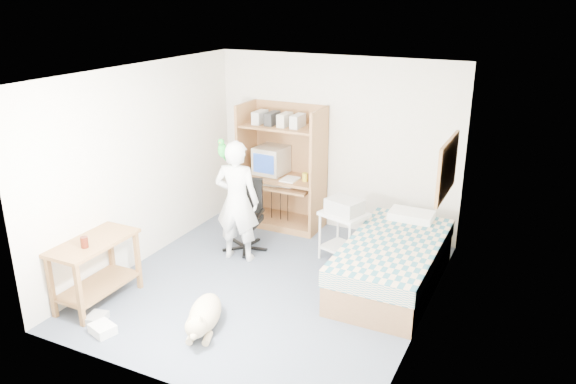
% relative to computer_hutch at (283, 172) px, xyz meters
% --- Properties ---
extents(floor, '(4.00, 4.00, 0.00)m').
position_rel_computer_hutch_xyz_m(floor, '(0.70, -1.74, -0.82)').
color(floor, '#414A59').
rests_on(floor, ground).
extents(wall_back, '(3.60, 0.02, 2.50)m').
position_rel_computer_hutch_xyz_m(wall_back, '(0.70, 0.26, 0.43)').
color(wall_back, silver).
rests_on(wall_back, floor).
extents(wall_right, '(0.02, 4.00, 2.50)m').
position_rel_computer_hutch_xyz_m(wall_right, '(2.50, -1.74, 0.43)').
color(wall_right, silver).
rests_on(wall_right, floor).
extents(wall_left, '(0.02, 4.00, 2.50)m').
position_rel_computer_hutch_xyz_m(wall_left, '(-1.10, -1.74, 0.43)').
color(wall_left, silver).
rests_on(wall_left, floor).
extents(ceiling, '(3.60, 4.00, 0.02)m').
position_rel_computer_hutch_xyz_m(ceiling, '(0.70, -1.74, 1.68)').
color(ceiling, white).
rests_on(ceiling, wall_back).
extents(computer_hutch, '(1.20, 0.63, 1.80)m').
position_rel_computer_hutch_xyz_m(computer_hutch, '(0.00, 0.00, 0.00)').
color(computer_hutch, brown).
rests_on(computer_hutch, floor).
extents(bed, '(1.02, 2.02, 0.66)m').
position_rel_computer_hutch_xyz_m(bed, '(2.00, -1.12, -0.53)').
color(bed, brown).
rests_on(bed, floor).
extents(side_desk, '(0.50, 1.00, 0.75)m').
position_rel_computer_hutch_xyz_m(side_desk, '(-0.85, -2.94, -0.33)').
color(side_desk, brown).
rests_on(side_desk, floor).
extents(corkboard, '(0.04, 0.94, 0.66)m').
position_rel_computer_hutch_xyz_m(corkboard, '(2.47, -0.84, 0.63)').
color(corkboard, brown).
rests_on(corkboard, wall_right).
extents(office_chair, '(0.54, 0.54, 0.95)m').
position_rel_computer_hutch_xyz_m(office_chair, '(-0.07, -0.99, -0.48)').
color(office_chair, black).
rests_on(office_chair, floor).
extents(person, '(0.63, 0.47, 1.59)m').
position_rel_computer_hutch_xyz_m(person, '(-0.01, -1.29, -0.03)').
color(person, white).
rests_on(person, floor).
extents(parrot, '(0.12, 0.20, 0.32)m').
position_rel_computer_hutch_xyz_m(parrot, '(-0.21, -1.27, 0.63)').
color(parrot, '#159022').
rests_on(parrot, person).
extents(dog, '(0.52, 0.94, 0.37)m').
position_rel_computer_hutch_xyz_m(dog, '(0.52, -2.88, -0.66)').
color(dog, beige).
rests_on(dog, floor).
extents(printer_cart, '(0.65, 0.58, 0.66)m').
position_rel_computer_hutch_xyz_m(printer_cart, '(1.23, -0.74, -0.39)').
color(printer_cart, silver).
rests_on(printer_cart, floor).
extents(printer, '(0.50, 0.43, 0.18)m').
position_rel_computer_hutch_xyz_m(printer, '(1.23, -0.74, -0.07)').
color(printer, '#A7A7A2').
rests_on(printer, printer_cart).
extents(crt_monitor, '(0.45, 0.47, 0.40)m').
position_rel_computer_hutch_xyz_m(crt_monitor, '(-0.20, 0.01, 0.15)').
color(crt_monitor, beige).
rests_on(crt_monitor, computer_hutch).
extents(keyboard, '(0.47, 0.23, 0.03)m').
position_rel_computer_hutch_xyz_m(keyboard, '(-0.02, -0.16, -0.15)').
color(keyboard, beige).
rests_on(keyboard, computer_hutch).
extents(pencil_cup, '(0.08, 0.08, 0.12)m').
position_rel_computer_hutch_xyz_m(pencil_cup, '(0.39, -0.09, -0.00)').
color(pencil_cup, yellow).
rests_on(pencil_cup, computer_hutch).
extents(drink_glass, '(0.08, 0.08, 0.12)m').
position_rel_computer_hutch_xyz_m(drink_glass, '(-0.80, -3.10, -0.01)').
color(drink_glass, '#3F130A').
rests_on(drink_glass, side_desk).
extents(floor_box_a, '(0.30, 0.26, 0.10)m').
position_rel_computer_hutch_xyz_m(floor_box_a, '(-0.37, -3.40, -0.77)').
color(floor_box_a, white).
rests_on(floor_box_a, floor).
extents(floor_box_b, '(0.23, 0.26, 0.08)m').
position_rel_computer_hutch_xyz_m(floor_box_b, '(-0.58, -3.26, -0.78)').
color(floor_box_b, '#AEAEA9').
rests_on(floor_box_b, floor).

